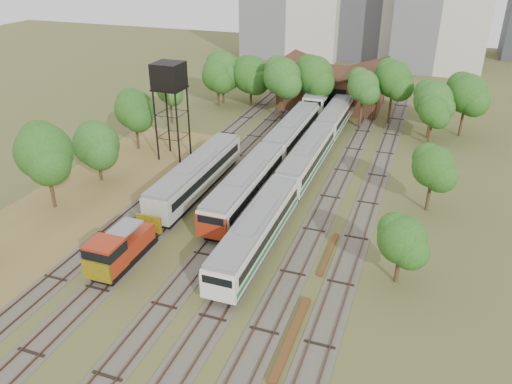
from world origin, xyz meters
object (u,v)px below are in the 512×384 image
at_px(railcar_green_set, 307,158).
at_px(water_tower, 169,78).
at_px(railcar_red_set, 272,156).
at_px(shunter_locomotive, 119,250).

xyz_separation_m(railcar_green_set, water_tower, (-16.97, -0.98, 8.18)).
bearing_deg(water_tower, railcar_green_set, 3.30).
distance_m(railcar_red_set, railcar_green_set, 4.15).
distance_m(shunter_locomotive, water_tower, 25.18).
relative_size(shunter_locomotive, water_tower, 0.68).
relative_size(railcar_green_set, shunter_locomotive, 6.43).
height_order(railcar_green_set, shunter_locomotive, railcar_green_set).
distance_m(railcar_green_set, shunter_locomotive, 25.69).
bearing_deg(water_tower, shunter_locomotive, -72.92).
bearing_deg(shunter_locomotive, railcar_green_set, 67.09).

